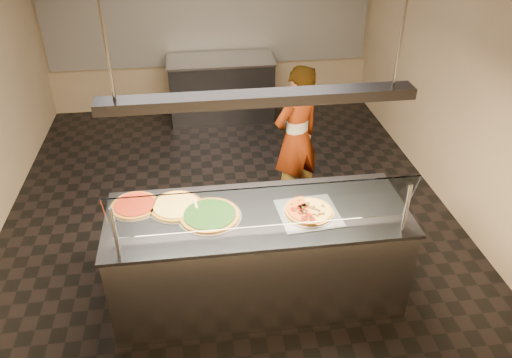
{
  "coord_description": "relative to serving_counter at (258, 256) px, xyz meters",
  "views": [
    {
      "loc": [
        -0.32,
        -4.63,
        3.37
      ],
      "look_at": [
        0.17,
        -0.95,
        1.02
      ],
      "focal_mm": 35.0,
      "sensor_mm": 36.0,
      "label": 1
    }
  ],
  "objects": [
    {
      "name": "pizza_spatula",
      "position": [
        -0.46,
        0.12,
        0.49
      ],
      "size": [
        0.2,
        0.23,
        0.02
      ],
      "color": "#B7B7BC",
      "rests_on": "pizza_spinach"
    },
    {
      "name": "ground",
      "position": [
        -0.14,
        1.34,
        -0.48
      ],
      "size": [
        5.0,
        6.0,
        0.02
      ],
      "primitive_type": "cube",
      "color": "black",
      "rests_on": "ground"
    },
    {
      "name": "worker",
      "position": [
        0.62,
        1.45,
        0.36
      ],
      "size": [
        0.72,
        0.64,
        1.66
      ],
      "primitive_type": "imported",
      "rotation": [
        0.0,
        0.0,
        3.66
      ],
      "color": "#3B3947",
      "rests_on": "ground"
    },
    {
      "name": "serving_counter",
      "position": [
        0.0,
        0.0,
        0.0
      ],
      "size": [
        2.5,
        0.94,
        0.93
      ],
      "color": "#B7B7BC",
      "rests_on": "ground"
    },
    {
      "name": "sneeze_guard",
      "position": [
        -0.0,
        -0.34,
        0.76
      ],
      "size": [
        2.26,
        0.18,
        0.54
      ],
      "color": "#B7B7BC",
      "rests_on": "serving_counter"
    },
    {
      "name": "half_pizza_sausage",
      "position": [
        0.51,
        -0.06,
        0.49
      ],
      "size": [
        0.23,
        0.41,
        0.04
      ],
      "color": "brown",
      "rests_on": "perforated_tray"
    },
    {
      "name": "pizza_tomato",
      "position": [
        -1.02,
        0.23,
        0.48
      ],
      "size": [
        0.42,
        0.42,
        0.03
      ],
      "color": "silver",
      "rests_on": "serving_counter"
    },
    {
      "name": "prep_table",
      "position": [
        -0.03,
        3.89,
        0.0
      ],
      "size": [
        1.58,
        0.74,
        0.93
      ],
      "color": "#333338",
      "rests_on": "ground"
    },
    {
      "name": "heat_lamp_housing",
      "position": [
        -0.0,
        0.0,
        1.48
      ],
      "size": [
        2.3,
        0.18,
        0.08
      ],
      "primitive_type": "cube",
      "color": "#333338",
      "rests_on": "ceiling"
    },
    {
      "name": "pizza_cheese",
      "position": [
        -0.67,
        0.18,
        0.48
      ],
      "size": [
        0.47,
        0.47,
        0.03
      ],
      "color": "silver",
      "rests_on": "serving_counter"
    },
    {
      "name": "pizza_spinach",
      "position": [
        -0.4,
        0.01,
        0.48
      ],
      "size": [
        0.52,
        0.52,
        0.03
      ],
      "color": "silver",
      "rests_on": "serving_counter"
    },
    {
      "name": "wall_front",
      "position": [
        -0.14,
        -1.67,
        1.03
      ],
      "size": [
        5.0,
        0.02,
        3.0
      ],
      "primitive_type": "cube",
      "color": "tan",
      "rests_on": "ground"
    },
    {
      "name": "lamp_rod_right",
      "position": [
        1.0,
        0.0,
        2.03
      ],
      "size": [
        0.02,
        0.02,
        1.01
      ],
      "primitive_type": "cylinder",
      "color": "#B7B7BC",
      "rests_on": "ceiling"
    },
    {
      "name": "wall_right",
      "position": [
        2.37,
        1.34,
        1.03
      ],
      "size": [
        0.02,
        6.0,
        3.0
      ],
      "primitive_type": "cube",
      "color": "tan",
      "rests_on": "ground"
    },
    {
      "name": "lamp_rod_left",
      "position": [
        -1.0,
        0.0,
        2.03
      ],
      "size": [
        0.02,
        0.02,
        1.01
      ],
      "primitive_type": "cylinder",
      "color": "#B7B7BC",
      "rests_on": "ceiling"
    },
    {
      "name": "tile_band",
      "position": [
        -0.14,
        4.32,
        0.83
      ],
      "size": [
        4.9,
        0.02,
        1.2
      ],
      "primitive_type": "cube",
      "color": "silver",
      "rests_on": "wall_back"
    },
    {
      "name": "half_pizza_pepperoni",
      "position": [
        0.32,
        -0.06,
        0.5
      ],
      "size": [
        0.23,
        0.41,
        0.05
      ],
      "color": "brown",
      "rests_on": "perforated_tray"
    },
    {
      "name": "perforated_tray",
      "position": [
        0.41,
        -0.06,
        0.47
      ],
      "size": [
        0.52,
        0.52,
        0.01
      ],
      "color": "silver",
      "rests_on": "serving_counter"
    },
    {
      "name": "wall_back",
      "position": [
        -0.14,
        4.35,
        1.03
      ],
      "size": [
        5.0,
        0.02,
        3.0
      ],
      "primitive_type": "cube",
      "color": "tan",
      "rests_on": "ground"
    }
  ]
}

